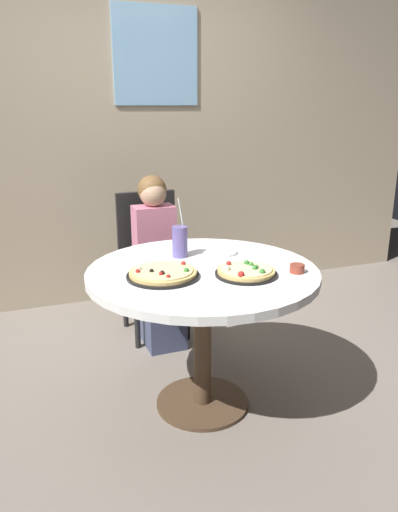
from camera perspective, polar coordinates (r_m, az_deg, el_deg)
ground_plane at (r=2.69m, az=0.39°, el=-16.79°), size 8.00×8.00×0.00m
wall_with_window at (r=3.87m, az=-8.87°, el=16.24°), size 5.20×0.14×2.90m
dining_table at (r=2.39m, az=0.42°, el=-3.98°), size 1.12×1.12×0.75m
chair_wooden at (r=3.32m, az=-5.68°, el=0.07°), size 0.40×0.40×0.95m
diner_child at (r=3.17m, az=-4.77°, el=-1.64°), size 0.26×0.41×1.08m
pizza_veggie at (r=2.25m, az=-4.21°, el=-2.06°), size 0.34×0.34×0.05m
pizza_cheese at (r=2.27m, az=5.50°, el=-1.83°), size 0.29×0.29×0.05m
soda_cup at (r=2.52m, az=-2.24°, el=1.70°), size 0.08×0.08×0.31m
sauce_bowl at (r=2.34m, az=11.33°, el=-1.43°), size 0.07×0.07×0.04m
plate_small at (r=2.61m, az=2.47°, el=0.46°), size 0.18×0.18×0.01m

